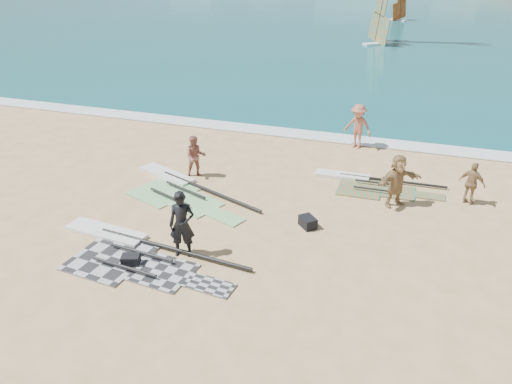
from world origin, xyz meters
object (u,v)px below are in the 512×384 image
(gear_bag_near, at_px, (131,260))
(beachgoer_mid, at_px, (358,126))
(rig_green, at_px, (178,188))
(beachgoer_right, at_px, (397,181))
(rig_orange, at_px, (366,183))
(gear_bag_far, at_px, (308,222))
(beachgoer_left, at_px, (195,157))
(beachgoer_back, at_px, (472,183))
(person_wetsuit, at_px, (182,224))
(rig_grey, at_px, (129,250))

(gear_bag_near, xyz_separation_m, beachgoer_mid, (4.72, 11.05, 0.82))
(rig_green, relative_size, beachgoer_right, 3.10)
(rig_green, height_order, rig_orange, rig_green)
(rig_green, distance_m, beachgoer_mid, 8.46)
(gear_bag_near, bearing_deg, gear_bag_far, 40.51)
(beachgoer_left, xyz_separation_m, beachgoer_back, (9.88, 0.91, -0.06))
(gear_bag_far, height_order, beachgoer_mid, beachgoer_mid)
(rig_orange, xyz_separation_m, beachgoer_back, (3.55, -0.42, 0.71))
(rig_green, xyz_separation_m, beachgoer_mid, (5.61, 6.26, 0.93))
(beachgoer_back, bearing_deg, beachgoer_left, 29.82)
(beachgoer_left, bearing_deg, beachgoer_mid, 14.01)
(gear_bag_near, height_order, beachgoer_left, beachgoer_left)
(gear_bag_near, distance_m, beachgoer_mid, 12.05)
(rig_green, distance_m, gear_bag_far, 5.26)
(gear_bag_far, relative_size, person_wetsuit, 0.29)
(rig_grey, xyz_separation_m, beachgoer_left, (-0.30, 5.44, 0.77))
(rig_green, bearing_deg, gear_bag_near, -57.42)
(rig_green, xyz_separation_m, beachgoer_right, (7.62, 1.21, 0.87))
(rig_grey, bearing_deg, person_wetsuit, 19.46)
(person_wetsuit, distance_m, beachgoer_left, 5.41)
(rig_orange, relative_size, beachgoer_right, 2.64)
(rig_green, bearing_deg, beachgoer_mid, 70.16)
(rig_grey, xyz_separation_m, rig_orange, (6.02, 6.77, -0.00))
(rig_grey, height_order, rig_green, rig_grey)
(beachgoer_mid, bearing_deg, gear_bag_far, -77.15)
(beachgoer_mid, xyz_separation_m, beachgoer_back, (4.45, -4.13, -0.21))
(rig_grey, relative_size, beachgoer_right, 3.43)
(person_wetsuit, bearing_deg, beachgoer_mid, 53.60)
(gear_bag_near, bearing_deg, beachgoer_back, 37.07)
(rig_orange, relative_size, person_wetsuit, 2.43)
(beachgoer_left, bearing_deg, gear_bag_near, -112.11)
(gear_bag_near, height_order, beachgoer_back, beachgoer_back)
(person_wetsuit, xyz_separation_m, beachgoer_mid, (3.54, 10.10, -0.03))
(person_wetsuit, bearing_deg, beachgoer_back, 19.69)
(rig_grey, height_order, beachgoer_mid, beachgoer_mid)
(rig_orange, bearing_deg, beachgoer_back, -7.59)
(beachgoer_right, bearing_deg, person_wetsuit, -179.56)
(gear_bag_far, bearing_deg, beachgoer_back, 33.85)
(person_wetsuit, bearing_deg, rig_grey, 176.23)
(rig_grey, relative_size, person_wetsuit, 3.16)
(rig_orange, bearing_deg, gear_bag_far, -111.24)
(beachgoer_back, bearing_deg, rig_green, 36.52)
(gear_bag_near, distance_m, beachgoer_back, 11.51)
(beachgoer_mid, height_order, beachgoer_right, beachgoer_mid)
(rig_green, relative_size, gear_bag_far, 10.00)
(person_wetsuit, relative_size, beachgoer_mid, 1.03)
(person_wetsuit, bearing_deg, gear_bag_far, 23.98)
(gear_bag_near, xyz_separation_m, beachgoer_right, (6.73, 6.01, 0.77))
(rig_grey, bearing_deg, beachgoer_mid, 70.08)
(rig_orange, distance_m, beachgoer_mid, 3.93)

